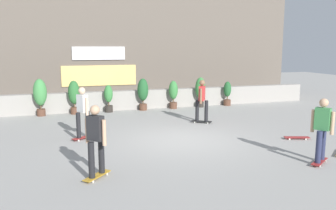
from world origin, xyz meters
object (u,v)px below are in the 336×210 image
potted_plant_0 (40,94)px  potted_plant_5 (200,90)px  potted_plant_3 (143,92)px  potted_plant_6 (227,93)px  skater_by_wall_right (202,99)px  potted_plant_1 (74,95)px  skater_foreground (96,138)px  skateboard_near_camera (297,137)px  potted_plant_2 (108,97)px  skater_mid_plaza (322,128)px  skater_far_left (83,111)px  potted_plant_4 (173,93)px

potted_plant_0 → potted_plant_5: size_ratio=1.09×
potted_plant_3 → potted_plant_5: potted_plant_3 is taller
potted_plant_6 → skater_by_wall_right: skater_by_wall_right is taller
potted_plant_6 → potted_plant_3: bearing=180.0°
potted_plant_3 → skater_by_wall_right: skater_by_wall_right is taller
potted_plant_1 → skater_by_wall_right: 5.77m
potted_plant_0 → skater_foreground: bearing=-79.4°
skater_by_wall_right → skateboard_near_camera: size_ratio=2.06×
potted_plant_2 → skater_mid_plaza: skater_mid_plaza is taller
skater_foreground → skateboard_near_camera: 6.77m
potted_plant_6 → skater_far_left: (-7.43, -4.49, 0.29)m
potted_plant_3 → skateboard_near_camera: (3.53, -6.59, -0.81)m
potted_plant_6 → skater_mid_plaza: bearing=-101.9°
potted_plant_2 → potted_plant_5: 4.51m
skateboard_near_camera → potted_plant_0: bearing=140.7°
potted_plant_5 → skater_mid_plaza: bearing=-92.4°
potted_plant_5 → skateboard_near_camera: bearing=-84.5°
skater_mid_plaza → skater_far_left: (-5.59, 4.28, 0.00)m
potted_plant_0 → potted_plant_2: 2.93m
potted_plant_2 → potted_plant_6: potted_plant_2 is taller
potted_plant_4 → skater_foreground: (-4.51, -8.07, 0.19)m
potted_plant_1 → potted_plant_2: (1.51, 0.00, -0.19)m
skater_mid_plaza → potted_plant_0: bearing=128.8°
potted_plant_1 → skater_foreground: (0.11, -8.07, 0.08)m
potted_plant_4 → potted_plant_6: size_ratio=1.10×
potted_plant_4 → skater_mid_plaza: 8.84m
potted_plant_2 → potted_plant_4: bearing=-0.0°
potted_plant_4 → skater_foreground: 9.24m
skater_by_wall_right → skater_foreground: 6.52m
potted_plant_0 → skateboard_near_camera: bearing=-39.3°
potted_plant_0 → skater_mid_plaza: 11.26m
potted_plant_2 → potted_plant_4: (3.11, -0.00, 0.08)m
potted_plant_5 → skater_foreground: (-5.91, -8.07, 0.09)m
potted_plant_1 → skater_by_wall_right: skater_by_wall_right is taller
potted_plant_3 → skater_by_wall_right: 3.73m
potted_plant_3 → potted_plant_5: (2.90, -0.00, -0.02)m
potted_plant_6 → potted_plant_0: bearing=-180.0°
skater_foreground → potted_plant_6: bearing=47.5°
potted_plant_1 → skateboard_near_camera: potted_plant_1 is taller
skater_mid_plaza → potted_plant_5: bearing=87.6°
potted_plant_2 → potted_plant_5: size_ratio=0.85×
potted_plant_0 → skater_mid_plaza: (7.06, -8.77, -0.00)m
skater_mid_plaza → skater_foreground: (-5.55, 0.71, 0.00)m
potted_plant_2 → skater_far_left: (-1.45, -4.49, 0.26)m
potted_plant_3 → potted_plant_4: size_ratio=1.12×
potted_plant_2 → skater_by_wall_right: size_ratio=0.74×
potted_plant_3 → skater_by_wall_right: (1.54, -3.40, 0.07)m
potted_plant_1 → potted_plant_4: potted_plant_1 is taller
skateboard_near_camera → skater_far_left: bearing=162.3°
skateboard_near_camera → potted_plant_6: bearing=82.7°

